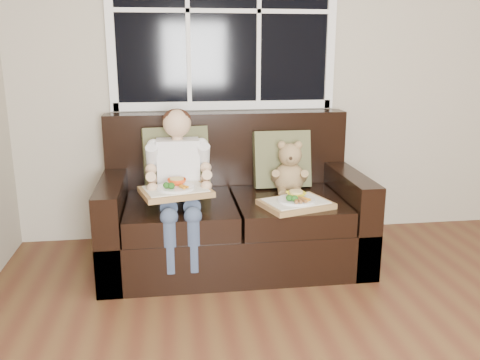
{
  "coord_description": "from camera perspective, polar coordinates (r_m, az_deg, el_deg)",
  "views": [
    {
      "loc": [
        -1.13,
        -1.22,
        1.41
      ],
      "look_at": [
        -0.7,
        1.85,
        0.59
      ],
      "focal_mm": 38.0,
      "sensor_mm": 36.0,
      "label": 1
    }
  ],
  "objects": [
    {
      "name": "window_back",
      "position": [
        3.73,
        -1.88,
        18.45
      ],
      "size": [
        1.62,
        0.04,
        1.37
      ],
      "color": "black",
      "rests_on": "room_walls"
    },
    {
      "name": "loveseat",
      "position": [
        3.44,
        -0.87,
        -3.87
      ],
      "size": [
        1.7,
        0.92,
        0.96
      ],
      "color": "black",
      "rests_on": "ground"
    },
    {
      "name": "pillow_left",
      "position": [
        3.47,
        -7.18,
        2.31
      ],
      "size": [
        0.46,
        0.25,
        0.45
      ],
      "rotation": [
        -0.21,
        0.0,
        0.12
      ],
      "color": "#5A5F3B",
      "rests_on": "loveseat"
    },
    {
      "name": "pillow_right",
      "position": [
        3.56,
        4.71,
        2.34
      ],
      "size": [
        0.39,
        0.18,
        0.41
      ],
      "rotation": [
        -0.21,
        0.0,
        0.01
      ],
      "color": "#5A5F3B",
      "rests_on": "loveseat"
    },
    {
      "name": "child",
      "position": [
        3.21,
        -6.9,
        0.97
      ],
      "size": [
        0.39,
        0.6,
        0.89
      ],
      "color": "white",
      "rests_on": "loveseat"
    },
    {
      "name": "teddy_bear",
      "position": [
        3.43,
        5.59,
        0.96
      ],
      "size": [
        0.23,
        0.29,
        0.37
      ],
      "rotation": [
        0.0,
        0.0,
        -0.16
      ],
      "color": "#987650",
      "rests_on": "loveseat"
    },
    {
      "name": "tray_left",
      "position": [
        3.08,
        -7.24,
        -1.11
      ],
      "size": [
        0.47,
        0.4,
        0.09
      ],
      "rotation": [
        0.0,
        0.0,
        0.26
      ],
      "color": "#A27449",
      "rests_on": "child"
    },
    {
      "name": "tray_right",
      "position": [
        3.15,
        6.28,
        -2.5
      ],
      "size": [
        0.48,
        0.42,
        0.09
      ],
      "rotation": [
        0.0,
        0.0,
        0.31
      ],
      "color": "#A27449",
      "rests_on": "loveseat"
    }
  ]
}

